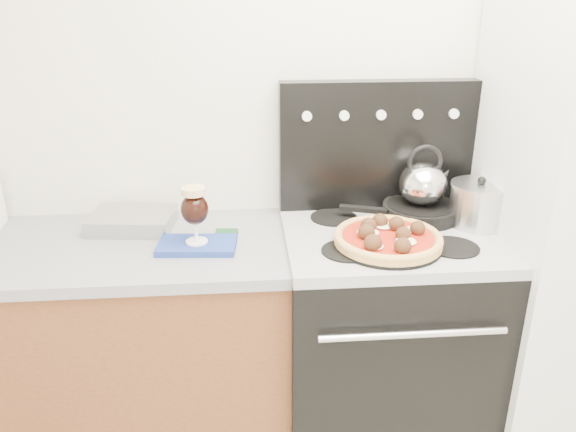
{
  "coord_description": "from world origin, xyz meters",
  "views": [
    {
      "loc": [
        -0.44,
        -0.65,
        1.73
      ],
      "look_at": [
        -0.3,
        1.05,
        1.05
      ],
      "focal_mm": 35.0,
      "sensor_mm": 36.0,
      "label": 1
    }
  ],
  "objects": [
    {
      "name": "room_shell",
      "position": [
        0.0,
        0.29,
        1.25
      ],
      "size": [
        3.52,
        3.01,
        2.52
      ],
      "color": "beige",
      "rests_on": "ground"
    },
    {
      "name": "base_cabinet",
      "position": [
        -1.02,
        1.2,
        0.43
      ],
      "size": [
        1.45,
        0.6,
        0.86
      ],
      "primitive_type": "cube",
      "color": "brown",
      "rests_on": "ground"
    },
    {
      "name": "countertop",
      "position": [
        -1.02,
        1.2,
        0.88
      ],
      "size": [
        1.48,
        0.63,
        0.04
      ],
      "primitive_type": "cube",
      "color": "gray",
      "rests_on": "base_cabinet"
    },
    {
      "name": "stove_body",
      "position": [
        0.08,
        1.18,
        0.44
      ],
      "size": [
        0.76,
        0.65,
        0.88
      ],
      "primitive_type": "cube",
      "color": "black",
      "rests_on": "ground"
    },
    {
      "name": "cooktop",
      "position": [
        0.08,
        1.18,
        0.9
      ],
      "size": [
        0.76,
        0.65,
        0.04
      ],
      "primitive_type": "cube",
      "color": "#ADADB2",
      "rests_on": "stove_body"
    },
    {
      "name": "backguard",
      "position": [
        0.08,
        1.45,
        1.17
      ],
      "size": [
        0.76,
        0.08,
        0.5
      ],
      "primitive_type": "cube",
      "color": "black",
      "rests_on": "cooktop"
    },
    {
      "name": "foil_sheet",
      "position": [
        -0.86,
        1.34,
        0.93
      ],
      "size": [
        0.32,
        0.25,
        0.06
      ],
      "primitive_type": "cube",
      "rotation": [
        0.0,
        0.0,
        -0.11
      ],
      "color": "silver",
      "rests_on": "countertop"
    },
    {
      "name": "oven_mitt",
      "position": [
        -0.61,
        1.14,
        0.91
      ],
      "size": [
        0.28,
        0.18,
        0.02
      ],
      "primitive_type": "cube",
      "rotation": [
        0.0,
        0.0,
        -0.08
      ],
      "color": "navy",
      "rests_on": "countertop"
    },
    {
      "name": "beer_glass",
      "position": [
        -0.61,
        1.14,
        1.03
      ],
      "size": [
        0.11,
        0.11,
        0.21
      ],
      "primitive_type": null,
      "rotation": [
        0.0,
        0.0,
        -0.12
      ],
      "color": "black",
      "rests_on": "oven_mitt"
    },
    {
      "name": "pizza_pan",
      "position": [
        0.04,
        1.06,
        0.93
      ],
      "size": [
        0.44,
        0.44,
        0.01
      ],
      "primitive_type": "cylinder",
      "rotation": [
        0.0,
        0.0,
        -0.24
      ],
      "color": "black",
      "rests_on": "cooktop"
    },
    {
      "name": "pizza",
      "position": [
        0.04,
        1.06,
        0.96
      ],
      "size": [
        0.37,
        0.37,
        0.05
      ],
      "primitive_type": null,
      "rotation": [
        0.0,
        0.0,
        0.02
      ],
      "color": "tan",
      "rests_on": "pizza_pan"
    },
    {
      "name": "skillet",
      "position": [
        0.23,
        1.3,
        0.95
      ],
      "size": [
        0.37,
        0.37,
        0.05
      ],
      "primitive_type": "cylinder",
      "rotation": [
        0.0,
        0.0,
        -0.34
      ],
      "color": "#242424",
      "rests_on": "cooktop"
    },
    {
      "name": "tea_kettle",
      "position": [
        0.23,
        1.3,
        1.07
      ],
      "size": [
        0.22,
        0.22,
        0.2
      ],
      "primitive_type": null,
      "rotation": [
        0.0,
        0.0,
        0.29
      ],
      "color": "silver",
      "rests_on": "skillet"
    },
    {
      "name": "stock_pot",
      "position": [
        0.42,
        1.22,
        1.0
      ],
      "size": [
        0.21,
        0.21,
        0.15
      ],
      "primitive_type": "cylinder",
      "rotation": [
        0.0,
        0.0,
        0.02
      ],
      "color": "silver",
      "rests_on": "cooktop"
    }
  ]
}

